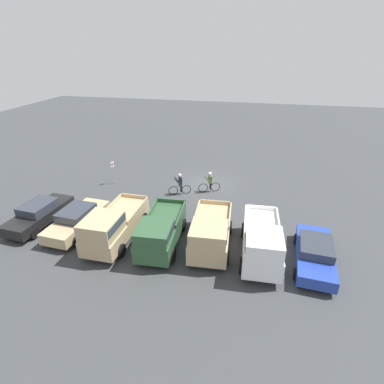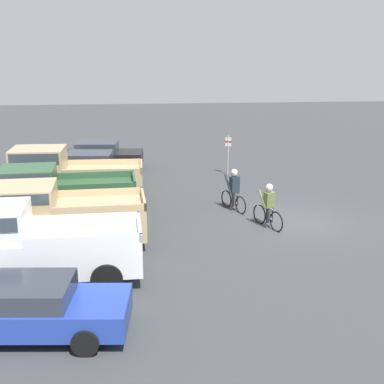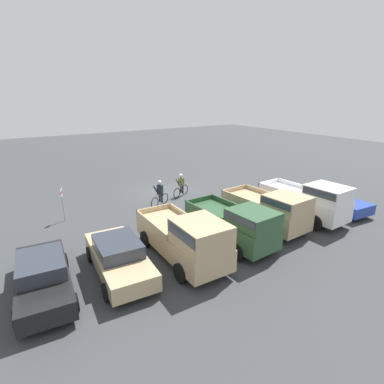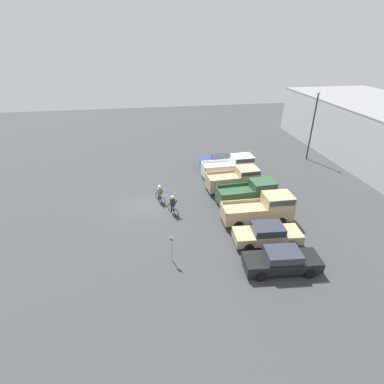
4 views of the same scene
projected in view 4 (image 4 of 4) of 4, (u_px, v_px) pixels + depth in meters
ground_plane at (147, 206)px, 26.24m from camera, size 80.00×80.00×0.00m
sedan_0 at (221, 162)px, 33.55m from camera, size 2.31×4.94×1.34m
pickup_truck_0 at (231, 167)px, 30.92m from camera, size 2.30×5.28×2.33m
pickup_truck_1 at (236, 179)px, 28.47m from camera, size 2.48×4.98×2.17m
pickup_truck_2 at (250, 193)px, 26.10m from camera, size 2.34×5.11×2.11m
pickup_truck_3 at (263, 208)px, 23.62m from camera, size 2.24×5.52×2.28m
sedan_1 at (267, 234)px, 21.27m from camera, size 2.24×4.88×1.49m
sedan_2 at (282, 260)px, 18.81m from camera, size 2.22×4.89×1.48m
cyclist_0 at (173, 205)px, 24.68m from camera, size 1.64×0.77×1.75m
cyclist_1 at (160, 194)px, 26.45m from camera, size 1.64×0.77×1.69m
fire_lane_sign at (172, 246)px, 19.29m from camera, size 0.16×0.28×2.06m
lamppost at (313, 122)px, 34.04m from camera, size 0.36×0.36×7.82m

